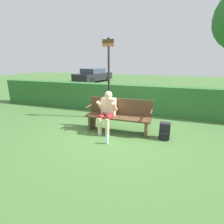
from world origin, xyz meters
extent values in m
plane|color=#426B33|center=(0.00, 0.00, 0.00)|extent=(40.00, 40.00, 0.00)
cube|color=#2D662D|center=(0.00, 2.02, 0.54)|extent=(12.00, 0.46, 1.08)
cube|color=#513823|center=(0.00, 0.00, 0.44)|extent=(1.86, 0.48, 0.05)
cube|color=#513823|center=(0.00, 0.22, 0.70)|extent=(1.86, 0.04, 0.47)
cube|color=#513823|center=(-0.81, 0.00, 0.21)|extent=(0.06, 0.43, 0.42)
cube|color=#513823|center=(0.81, 0.00, 0.21)|extent=(0.06, 0.43, 0.42)
cylinder|color=#513823|center=(-0.91, 0.00, 0.68)|extent=(0.05, 0.43, 0.05)
cylinder|color=#513823|center=(0.91, 0.00, 0.68)|extent=(0.05, 0.43, 0.05)
cube|color=beige|center=(-0.30, 0.05, 0.71)|extent=(0.40, 0.22, 0.50)
sphere|color=beige|center=(-0.30, 0.05, 1.06)|extent=(0.21, 0.21, 0.21)
cylinder|color=maroon|center=(-0.41, -0.17, 0.50)|extent=(0.13, 0.43, 0.13)
cylinder|color=maroon|center=(-0.19, -0.17, 0.50)|extent=(0.13, 0.43, 0.13)
cylinder|color=beige|center=(-0.41, -0.39, 0.25)|extent=(0.11, 0.11, 0.50)
cylinder|color=beige|center=(-0.19, -0.39, 0.25)|extent=(0.11, 0.11, 0.50)
cylinder|color=beige|center=(-0.52, -0.07, 0.76)|extent=(0.09, 0.31, 0.31)
cylinder|color=beige|center=(-0.08, -0.07, 0.76)|extent=(0.09, 0.31, 0.31)
cube|color=black|center=(1.29, -0.06, 0.22)|extent=(0.27, 0.19, 0.44)
cube|color=black|center=(1.29, -0.19, 0.11)|extent=(0.20, 0.07, 0.20)
cylinder|color=silver|center=(-0.04, -0.82, 0.12)|extent=(0.07, 0.07, 0.23)
cylinder|color=#2D66B2|center=(-0.04, -0.82, 0.24)|extent=(0.04, 0.04, 0.02)
cylinder|color=black|center=(-0.68, 1.13, 1.34)|extent=(0.07, 0.07, 2.68)
cube|color=brown|center=(-0.68, 1.09, 2.52)|extent=(0.39, 0.02, 0.22)
cube|color=black|center=(-5.69, 10.84, 0.48)|extent=(2.73, 4.20, 0.62)
cube|color=#333D4C|center=(-5.69, 10.84, 1.01)|extent=(2.02, 2.20, 0.44)
cylinder|color=black|center=(-6.23, 12.22, 0.28)|extent=(0.32, 0.59, 0.56)
cylinder|color=black|center=(-4.54, 11.79, 0.28)|extent=(0.32, 0.59, 0.56)
cylinder|color=black|center=(-6.83, 9.90, 0.28)|extent=(0.32, 0.59, 0.56)
cylinder|color=black|center=(-5.14, 9.46, 0.28)|extent=(0.32, 0.59, 0.56)
camera|label=1|loc=(1.32, -4.50, 2.00)|focal=28.00mm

